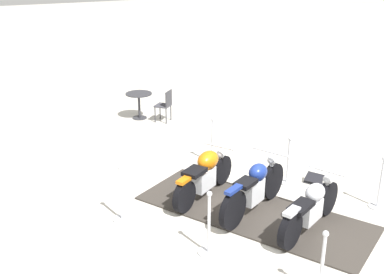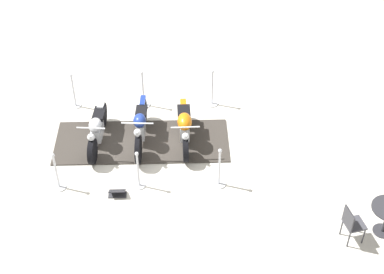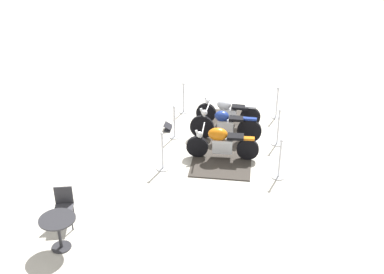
% 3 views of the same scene
% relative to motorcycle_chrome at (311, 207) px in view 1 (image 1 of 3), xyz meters
% --- Properties ---
extents(ground_plane, '(80.00, 80.00, 0.00)m').
position_rel_motorcycle_chrome_xyz_m(ground_plane, '(0.94, 0.55, -0.46)').
color(ground_plane, beige).
extents(display_platform, '(4.61, 3.55, 0.03)m').
position_rel_motorcycle_chrome_xyz_m(display_platform, '(0.94, 0.55, -0.45)').
color(display_platform, '#38332D').
rests_on(display_platform, ground_plane).
extents(motorcycle_chrome, '(1.03, 1.92, 0.93)m').
position_rel_motorcycle_chrome_xyz_m(motorcycle_chrome, '(0.00, 0.00, 0.00)').
color(motorcycle_chrome, black).
rests_on(motorcycle_chrome, display_platform).
extents(motorcycle_navy, '(1.11, 1.96, 1.05)m').
position_rel_motorcycle_chrome_xyz_m(motorcycle_navy, '(0.95, 0.53, 0.06)').
color(motorcycle_navy, black).
rests_on(motorcycle_navy, display_platform).
extents(motorcycle_copper, '(1.14, 1.80, 0.91)m').
position_rel_motorcycle_chrome_xyz_m(motorcycle_copper, '(1.90, 1.05, 0.05)').
color(motorcycle_copper, black).
rests_on(motorcycle_copper, display_platform).
extents(stanchion_right_rear, '(0.34, 0.34, 1.10)m').
position_rel_motorcycle_chrome_xyz_m(stanchion_right_rear, '(3.31, 0.11, -0.12)').
color(stanchion_right_rear, silver).
rests_on(stanchion_right_rear, ground_plane).
extents(stanchion_left_mid, '(0.36, 0.36, 1.12)m').
position_rel_motorcycle_chrome_xyz_m(stanchion_left_mid, '(0.19, 1.89, -0.13)').
color(stanchion_left_mid, silver).
rests_on(stanchion_left_mid, ground_plane).
extents(stanchion_left_front, '(0.29, 0.29, 1.06)m').
position_rel_motorcycle_chrome_xyz_m(stanchion_left_front, '(-1.43, 0.99, -0.08)').
color(stanchion_left_front, silver).
rests_on(stanchion_left_front, ground_plane).
extents(stanchion_right_front, '(0.33, 0.33, 1.05)m').
position_rel_motorcycle_chrome_xyz_m(stanchion_right_front, '(0.07, -1.70, -0.13)').
color(stanchion_right_front, silver).
rests_on(stanchion_right_front, ground_plane).
extents(stanchion_left_rear, '(0.35, 0.35, 1.11)m').
position_rel_motorcycle_chrome_xyz_m(stanchion_left_rear, '(1.81, 2.80, -0.12)').
color(stanchion_left_rear, silver).
rests_on(stanchion_left_rear, ground_plane).
extents(stanchion_right_mid, '(0.29, 0.29, 1.05)m').
position_rel_motorcycle_chrome_xyz_m(stanchion_right_mid, '(1.69, -0.79, -0.09)').
color(stanchion_right_mid, silver).
rests_on(stanchion_right_mid, ground_plane).
extents(info_placard, '(0.46, 0.38, 0.20)m').
position_rel_motorcycle_chrome_xyz_m(info_placard, '(1.40, -1.29, -0.40)').
color(info_placard, '#333338').
rests_on(info_placard, ground_plane).
extents(cafe_table, '(0.76, 0.76, 0.75)m').
position_rel_motorcycle_chrome_xyz_m(cafe_table, '(7.05, 0.46, 0.10)').
color(cafe_table, '#2D2D33').
rests_on(cafe_table, ground_plane).
extents(cafe_chair_near_table, '(0.57, 0.57, 0.91)m').
position_rel_motorcycle_chrome_xyz_m(cafe_chair_near_table, '(6.45, -0.09, 0.07)').
color(cafe_chair_near_table, '#2D2D33').
rests_on(cafe_chair_near_table, ground_plane).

